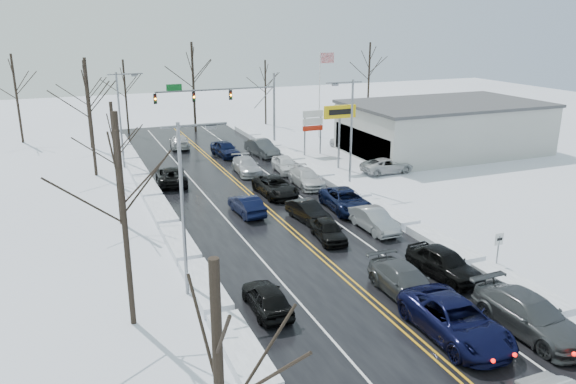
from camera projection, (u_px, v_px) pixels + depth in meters
name	position (u px, v px, depth m)	size (l,w,h in m)	color
ground	(306.00, 243.00, 35.83)	(160.00, 160.00, 0.00)	white
road_surface	(294.00, 232.00, 37.60)	(14.00, 84.00, 0.01)	black
snow_bank_left	(181.00, 249.00, 34.87)	(1.52, 72.00, 0.53)	white
snow_bank_right	(391.00, 218.00, 40.33)	(1.52, 72.00, 0.53)	white
traffic_signal_mast	(230.00, 98.00, 60.21)	(13.28, 0.39, 8.00)	slate
tires_plus_sign	(340.00, 116.00, 52.28)	(3.20, 0.34, 6.00)	slate
used_vehicles_sign	(313.00, 123.00, 58.09)	(2.20, 0.22, 4.65)	slate
speed_limit_sign	(499.00, 245.00, 31.22)	(0.55, 0.09, 2.35)	slate
flagpole	(321.00, 87.00, 66.08)	(1.87, 1.20, 10.00)	silver
dealership_building	(444.00, 127.00, 59.59)	(20.40, 12.40, 5.30)	#AEAEA9
streetlight_ne	(349.00, 125.00, 46.09)	(3.20, 0.25, 9.00)	slate
streetlight_sw	(186.00, 196.00, 27.73)	(3.20, 0.25, 9.00)	slate
streetlight_nw	(122.00, 112.00, 52.51)	(3.20, 0.25, 9.00)	slate
tree_left_a	(218.00, 372.00, 12.32)	(3.60, 3.60, 9.00)	#2D231C
tree_left_b	(121.00, 180.00, 24.32)	(4.00, 4.00, 10.00)	#2D231C
tree_left_c	(114.00, 140.00, 37.37)	(3.40, 3.40, 8.50)	#2D231C
tree_left_d	(88.00, 94.00, 49.09)	(4.20, 4.20, 10.50)	#2D231C
tree_left_e	(86.00, 87.00, 60.06)	(3.80, 3.80, 9.50)	#2D231C
tree_far_a	(15.00, 81.00, 62.68)	(4.00, 4.00, 10.00)	#2D231C
tree_far_b	(125.00, 82.00, 68.09)	(3.60, 3.60, 9.00)	#2D231C
tree_far_c	(193.00, 70.00, 68.78)	(4.40, 4.40, 11.00)	#2D231C
tree_far_d	(265.00, 80.00, 74.22)	(3.40, 3.40, 8.50)	#2D231C
tree_far_e	(369.00, 65.00, 80.01)	(4.20, 4.20, 10.50)	#2D231C
queued_car_2	(454.00, 336.00, 25.28)	(2.80, 6.06, 1.68)	black
queued_car_3	(404.00, 295.00, 29.04)	(2.14, 5.25, 1.53)	#404245
queued_car_4	(328.00, 240.00, 36.32)	(1.60, 3.97, 1.35)	black
queued_car_5	(308.00, 221.00, 39.73)	(1.47, 4.21, 1.39)	black
queued_car_6	(275.00, 195.00, 45.51)	(2.46, 5.33, 1.48)	black
queued_car_7	(247.00, 173.00, 51.83)	(2.03, 4.99, 1.45)	#AAACB3
queued_car_8	(225.00, 156.00, 58.26)	(1.88, 4.68, 1.59)	#0B1233
queued_car_11	(528.00, 332.00, 25.65)	(2.38, 5.87, 1.70)	#424547
queued_car_12	(443.00, 276.00, 31.15)	(1.94, 4.83, 1.65)	black
queued_car_13	(374.00, 230.00, 37.94)	(1.56, 4.49, 1.48)	#929599
queued_car_14	(345.00, 210.00, 41.93)	(2.55, 5.54, 1.54)	black
queued_car_15	(306.00, 186.00, 47.91)	(2.01, 4.94, 1.43)	silver
queued_car_16	(285.00, 172.00, 52.26)	(1.78, 4.43, 1.51)	white
queued_car_17	(262.00, 156.00, 58.53)	(1.77, 5.08, 1.67)	#424447
oncoming_car_0	(247.00, 214.00, 41.05)	(1.49, 4.28, 1.41)	black
oncoming_car_1	(172.00, 184.00, 48.59)	(2.48, 5.37, 1.49)	black
oncoming_car_2	(180.00, 148.00, 62.08)	(1.98, 4.88, 1.42)	silver
oncoming_car_3	(267.00, 311.00, 27.50)	(1.67, 4.15, 1.41)	black
parked_car_0	(387.00, 173.00, 52.06)	(2.29, 4.96, 1.38)	#BDBDC0
parked_car_1	(402.00, 163.00, 55.39)	(2.29, 5.62, 1.63)	#A4A5AB
parked_car_2	(346.00, 149.00, 61.50)	(1.88, 4.67, 1.59)	silver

